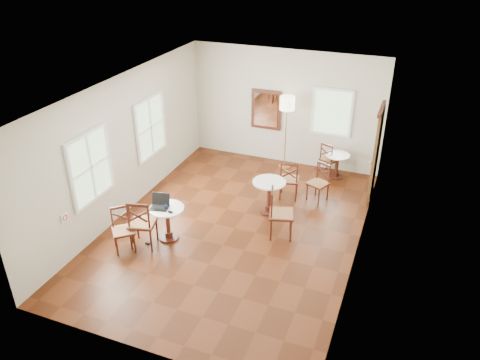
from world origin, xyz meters
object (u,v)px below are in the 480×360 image
(chair_back_b, at_px, (319,183))
(chair_near_b, at_px, (123,230))
(laptop, at_px, (160,204))
(navy_mug, at_px, (166,207))
(chair_near_a, at_px, (142,223))
(cafe_table_mid, at_px, (269,193))
(cafe_table_back, at_px, (337,163))
(cafe_table_near, at_px, (168,220))
(mouse, at_px, (170,212))
(chair_mid_a, at_px, (289,179))
(power_adapter, at_px, (148,243))
(floor_lamp, at_px, (287,108))
(chair_back_a, at_px, (329,159))
(chair_mid_b, at_px, (280,213))
(water_glass, at_px, (166,205))

(chair_back_b, bearing_deg, chair_near_b, -109.61)
(laptop, distance_m, navy_mug, 0.15)
(chair_near_a, bearing_deg, cafe_table_mid, -146.14)
(navy_mug, bearing_deg, cafe_table_back, 56.06)
(cafe_table_near, distance_m, mouse, 0.36)
(chair_mid_a, distance_m, navy_mug, 3.09)
(chair_near_a, bearing_deg, cafe_table_near, -143.96)
(navy_mug, bearing_deg, cafe_table_near, 91.23)
(laptop, height_order, power_adapter, laptop)
(chair_back_b, bearing_deg, navy_mug, -108.76)
(mouse, bearing_deg, floor_lamp, 60.05)
(chair_back_a, distance_m, chair_back_b, 1.36)
(chair_near_a, distance_m, chair_near_b, 0.39)
(chair_near_a, bearing_deg, navy_mug, -146.73)
(floor_lamp, relative_size, power_adapter, 22.28)
(chair_back_a, xyz_separation_m, floor_lamp, (-1.15, -0.01, 1.19))
(chair_mid_a, bearing_deg, chair_mid_b, 87.90)
(chair_near_b, relative_size, chair_back_b, 1.00)
(chair_back_a, height_order, laptop, laptop)
(chair_back_b, xyz_separation_m, navy_mug, (-2.45, -2.65, 0.32))
(chair_mid_b, height_order, navy_mug, chair_mid_b)
(floor_lamp, height_order, water_glass, floor_lamp)
(chair_mid_a, height_order, water_glass, chair_mid_a)
(power_adapter, bearing_deg, chair_mid_b, 27.83)
(cafe_table_back, bearing_deg, navy_mug, -123.94)
(chair_near_a, xyz_separation_m, water_glass, (0.31, 0.42, 0.24))
(cafe_table_near, distance_m, navy_mug, 0.32)
(cafe_table_mid, relative_size, chair_near_a, 0.72)
(cafe_table_near, bearing_deg, laptop, -177.77)
(water_glass, bearing_deg, cafe_table_near, -59.71)
(cafe_table_back, height_order, mouse, mouse)
(cafe_table_near, height_order, chair_near_a, chair_near_a)
(chair_near_b, height_order, floor_lamp, floor_lamp)
(chair_mid_b, bearing_deg, floor_lamp, -1.53)
(navy_mug, bearing_deg, chair_mid_b, 24.82)
(chair_back_a, relative_size, power_adapter, 10.10)
(mouse, bearing_deg, laptop, 141.23)
(laptop, bearing_deg, cafe_table_mid, 33.95)
(chair_back_a, relative_size, water_glass, 10.00)
(laptop, height_order, mouse, laptop)
(chair_back_a, bearing_deg, laptop, 81.15)
(cafe_table_near, xyz_separation_m, power_adapter, (-0.30, -0.33, -0.43))
(navy_mug, bearing_deg, water_glass, 105.72)
(chair_mid_a, xyz_separation_m, chair_back_b, (0.66, 0.15, -0.03))
(cafe_table_near, distance_m, water_glass, 0.32)
(water_glass, bearing_deg, floor_lamp, 72.11)
(chair_near_a, xyz_separation_m, mouse, (0.48, 0.26, 0.21))
(chair_mid_a, relative_size, navy_mug, 9.61)
(floor_lamp, bearing_deg, chair_mid_a, -70.14)
(cafe_table_back, xyz_separation_m, laptop, (-2.77, -3.88, 0.39))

